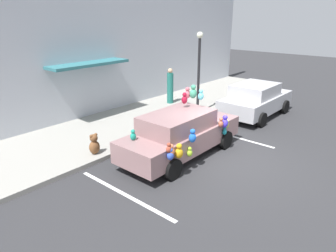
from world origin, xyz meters
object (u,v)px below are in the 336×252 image
pedestrian_near_shopfront (170,87)px  plush_covered_car (181,133)px  street_lamp_post (199,64)px  teddy_bear_on_sidewalk (94,145)px  parked_sedan_behind (256,100)px

pedestrian_near_shopfront → plush_covered_car: bearing=-136.2°
street_lamp_post → pedestrian_near_shopfront: street_lamp_post is taller
teddy_bear_on_sidewalk → street_lamp_post: size_ratio=0.19×
parked_sedan_behind → pedestrian_near_shopfront: pedestrian_near_shopfront is taller
street_lamp_post → parked_sedan_behind: bearing=-49.6°
parked_sedan_behind → plush_covered_car: bearing=-179.2°
parked_sedan_behind → teddy_bear_on_sidewalk: bearing=165.7°
parked_sedan_behind → street_lamp_post: bearing=130.4°
plush_covered_car → street_lamp_post: 4.73m
plush_covered_car → teddy_bear_on_sidewalk: plush_covered_car is taller
teddy_bear_on_sidewalk → pedestrian_near_shopfront: pedestrian_near_shopfront is taller
plush_covered_car → street_lamp_post: size_ratio=1.28×
parked_sedan_behind → street_lamp_post: 3.13m
parked_sedan_behind → street_lamp_post: street_lamp_post is taller
parked_sedan_behind → street_lamp_post: (-1.74, 2.04, 1.62)m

